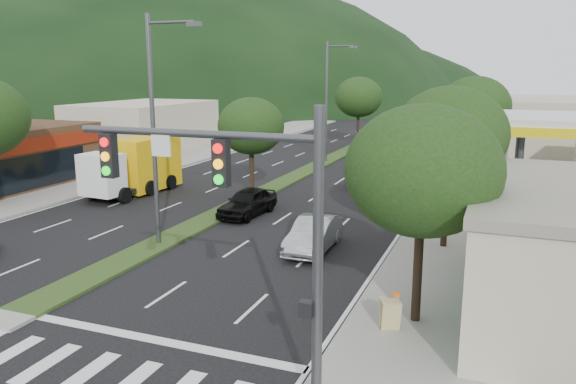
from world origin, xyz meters
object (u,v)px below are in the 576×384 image
at_px(tree_med_far, 359,97).
at_px(sedan_silver, 314,234).
at_px(a_frame_sign, 390,312).
at_px(tree_med_near, 251,126).
at_px(tree_r_b, 450,135).
at_px(streetlight_near, 157,121).
at_px(tree_r_e, 481,103).
at_px(car_queue_c, 362,177).
at_px(motorhome, 404,142).
at_px(tree_r_a, 423,171).
at_px(car_queue_b, 387,194).
at_px(tree_r_d, 475,106).
at_px(car_queue_e, 378,154).
at_px(car_queue_d, 383,164).
at_px(tree_r_c, 464,125).
at_px(traffic_signal, 250,211).
at_px(car_queue_f, 403,146).
at_px(car_queue_a, 248,202).
at_px(box_truck, 137,168).
at_px(streetlight_mid, 329,96).

height_order(tree_med_far, sedan_silver, tree_med_far).
bearing_deg(a_frame_sign, tree_med_near, 103.70).
height_order(tree_r_b, streetlight_near, streetlight_near).
bearing_deg(streetlight_near, tree_r_e, 69.77).
height_order(car_queue_c, motorhome, motorhome).
xyz_separation_m(tree_r_a, tree_med_near, (-12.00, 14.00, -0.39)).
relative_size(car_queue_b, motorhome, 0.53).
height_order(tree_r_d, car_queue_c, tree_r_d).
bearing_deg(car_queue_e, car_queue_d, -73.95).
distance_m(tree_r_c, streetlight_near, 16.85).
bearing_deg(car_queue_d, traffic_signal, -85.91).
bearing_deg(car_queue_b, tree_r_e, 83.56).
xyz_separation_m(tree_r_d, car_queue_c, (-6.63, -5.81, -4.59)).
bearing_deg(car_queue_f, streetlight_near, -98.35).
height_order(streetlight_near, car_queue_d, streetlight_near).
relative_size(tree_r_a, tree_r_e, 0.99).
distance_m(tree_r_b, tree_r_d, 18.00).
distance_m(car_queue_c, motorhome, 10.92).
distance_m(traffic_signal, tree_med_near, 21.53).
bearing_deg(car_queue_a, streetlight_near, -97.19).
height_order(sedan_silver, car_queue_a, car_queue_a).
bearing_deg(car_queue_a, motorhome, 81.60).
bearing_deg(traffic_signal, tree_r_c, 82.15).
bearing_deg(car_queue_e, tree_r_a, -76.16).
height_order(sedan_silver, car_queue_c, sedan_silver).
bearing_deg(box_truck, car_queue_e, -120.27).
bearing_deg(a_frame_sign, motorhome, 75.39).
relative_size(tree_r_b, streetlight_mid, 0.69).
xyz_separation_m(car_queue_a, car_queue_d, (4.26, 15.00, 0.03)).
bearing_deg(tree_med_far, streetlight_mid, -88.93).
bearing_deg(car_queue_d, car_queue_b, -79.23).
bearing_deg(traffic_signal, tree_med_near, 114.80).
height_order(traffic_signal, tree_r_b, tree_r_b).
xyz_separation_m(sedan_silver, car_queue_d, (-0.98, 19.40, 0.05)).
bearing_deg(tree_r_e, box_truck, -130.08).
xyz_separation_m(car_queue_a, car_queue_b, (6.53, 5.00, -0.07)).
relative_size(tree_r_e, box_truck, 0.93).
height_order(traffic_signal, car_queue_d, traffic_signal).
distance_m(streetlight_mid, car_queue_a, 19.47).
height_order(tree_r_a, car_queue_a, tree_r_a).
xyz_separation_m(tree_med_far, a_frame_sign, (11.39, -40.93, -4.30)).
bearing_deg(tree_r_c, car_queue_e, 118.56).
bearing_deg(streetlight_near, box_truck, 131.05).
bearing_deg(sedan_silver, box_truck, 152.24).
height_order(tree_r_e, car_queue_c, tree_r_e).
bearing_deg(tree_med_near, tree_r_b, -26.57).
xyz_separation_m(tree_med_near, car_queue_f, (5.21, 22.87, -3.79)).
height_order(car_queue_c, car_queue_f, car_queue_f).
xyz_separation_m(streetlight_near, motorhome, (6.11, 27.00, -3.85)).
xyz_separation_m(tree_r_d, streetlight_near, (-11.79, -22.00, 0.40)).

